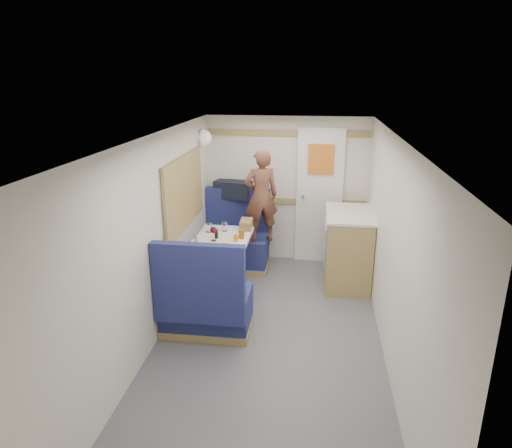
# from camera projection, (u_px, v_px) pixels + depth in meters

# --- Properties ---
(floor) EXTENTS (4.50, 4.50, 0.00)m
(floor) POSITION_uv_depth(u_px,v_px,m) (268.00, 345.00, 4.45)
(floor) COLOR #515156
(floor) RESTS_ON ground
(ceiling) EXTENTS (4.50, 4.50, 0.00)m
(ceiling) POSITION_uv_depth(u_px,v_px,m) (270.00, 139.00, 3.83)
(ceiling) COLOR silver
(ceiling) RESTS_ON wall_back
(wall_back) EXTENTS (2.20, 0.02, 2.00)m
(wall_back) POSITION_uv_depth(u_px,v_px,m) (287.00, 190.00, 6.26)
(wall_back) COLOR silver
(wall_back) RESTS_ON floor
(wall_left) EXTENTS (0.02, 4.50, 2.00)m
(wall_left) POSITION_uv_depth(u_px,v_px,m) (153.00, 244.00, 4.28)
(wall_left) COLOR silver
(wall_left) RESTS_ON floor
(wall_right) EXTENTS (0.02, 4.50, 2.00)m
(wall_right) POSITION_uv_depth(u_px,v_px,m) (393.00, 256.00, 4.00)
(wall_right) COLOR silver
(wall_right) RESTS_ON floor
(oak_trim_low) EXTENTS (2.15, 0.02, 0.08)m
(oak_trim_low) POSITION_uv_depth(u_px,v_px,m) (286.00, 201.00, 6.29)
(oak_trim_low) COLOR olive
(oak_trim_low) RESTS_ON wall_back
(oak_trim_high) EXTENTS (2.15, 0.02, 0.08)m
(oak_trim_high) POSITION_uv_depth(u_px,v_px,m) (288.00, 133.00, 6.00)
(oak_trim_high) COLOR olive
(oak_trim_high) RESTS_ON wall_back
(side_window) EXTENTS (0.04, 1.30, 0.72)m
(side_window) POSITION_uv_depth(u_px,v_px,m) (184.00, 192.00, 5.14)
(side_window) COLOR gray
(side_window) RESTS_ON wall_left
(rear_door) EXTENTS (0.62, 0.12, 1.86)m
(rear_door) POSITION_uv_depth(u_px,v_px,m) (319.00, 194.00, 6.18)
(rear_door) COLOR white
(rear_door) RESTS_ON wall_back
(dinette_table) EXTENTS (0.62, 0.92, 0.72)m
(dinette_table) POSITION_uv_depth(u_px,v_px,m) (222.00, 250.00, 5.30)
(dinette_table) COLOR white
(dinette_table) RESTS_ON floor
(bench_far) EXTENTS (0.90, 0.59, 1.05)m
(bench_far) POSITION_uv_depth(u_px,v_px,m) (236.00, 245.00, 6.20)
(bench_far) COLOR navy
(bench_far) RESTS_ON floor
(bench_near) EXTENTS (0.90, 0.59, 1.05)m
(bench_near) POSITION_uv_depth(u_px,v_px,m) (205.00, 306.00, 4.57)
(bench_near) COLOR navy
(bench_near) RESTS_ON floor
(ledge) EXTENTS (0.90, 0.14, 0.04)m
(ledge) POSITION_uv_depth(u_px,v_px,m) (238.00, 199.00, 6.26)
(ledge) COLOR olive
(ledge) RESTS_ON bench_far
(dome_light) EXTENTS (0.20, 0.20, 0.20)m
(dome_light) POSITION_uv_depth(u_px,v_px,m) (204.00, 138.00, 5.78)
(dome_light) COLOR white
(dome_light) RESTS_ON wall_left
(galley_counter) EXTENTS (0.57, 0.92, 0.92)m
(galley_counter) POSITION_uv_depth(u_px,v_px,m) (347.00, 248.00, 5.66)
(galley_counter) COLOR olive
(galley_counter) RESTS_ON floor
(person) EXTENTS (0.51, 0.42, 1.19)m
(person) POSITION_uv_depth(u_px,v_px,m) (261.00, 196.00, 5.78)
(person) COLOR brown
(person) RESTS_ON bench_far
(duffel_bag) EXTENTS (0.53, 0.33, 0.24)m
(duffel_bag) POSITION_uv_depth(u_px,v_px,m) (233.00, 189.00, 6.22)
(duffel_bag) COLOR black
(duffel_bag) RESTS_ON ledge
(tray) EXTENTS (0.24, 0.32, 0.02)m
(tray) POSITION_uv_depth(u_px,v_px,m) (231.00, 248.00, 4.93)
(tray) COLOR white
(tray) RESTS_ON dinette_table
(orange_fruit) EXTENTS (0.07, 0.07, 0.07)m
(orange_fruit) POSITION_uv_depth(u_px,v_px,m) (236.00, 237.00, 5.13)
(orange_fruit) COLOR #D46809
(orange_fruit) RESTS_ON tray
(cheese_block) EXTENTS (0.10, 0.07, 0.03)m
(cheese_block) POSITION_uv_depth(u_px,v_px,m) (227.00, 244.00, 4.98)
(cheese_block) COLOR #DED380
(cheese_block) RESTS_ON tray
(wine_glass) EXTENTS (0.08, 0.08, 0.17)m
(wine_glass) POSITION_uv_depth(u_px,v_px,m) (213.00, 230.00, 5.13)
(wine_glass) COLOR white
(wine_glass) RESTS_ON dinette_table
(tumbler_left) EXTENTS (0.07, 0.07, 0.12)m
(tumbler_left) POSITION_uv_depth(u_px,v_px,m) (194.00, 244.00, 4.91)
(tumbler_left) COLOR white
(tumbler_left) RESTS_ON dinette_table
(tumbler_mid) EXTENTS (0.07, 0.07, 0.11)m
(tumbler_mid) POSITION_uv_depth(u_px,v_px,m) (209.00, 227.00, 5.44)
(tumbler_mid) COLOR white
(tumbler_mid) RESTS_ON dinette_table
(tumbler_right) EXTENTS (0.07, 0.07, 0.11)m
(tumbler_right) POSITION_uv_depth(u_px,v_px,m) (225.00, 227.00, 5.48)
(tumbler_right) COLOR white
(tumbler_right) RESTS_ON dinette_table
(beer_glass) EXTENTS (0.07, 0.07, 0.10)m
(beer_glass) POSITION_uv_depth(u_px,v_px,m) (241.00, 234.00, 5.23)
(beer_glass) COLOR brown
(beer_glass) RESTS_ON dinette_table
(pepper_grinder) EXTENTS (0.04, 0.04, 0.10)m
(pepper_grinder) POSITION_uv_depth(u_px,v_px,m) (216.00, 234.00, 5.23)
(pepper_grinder) COLOR black
(pepper_grinder) RESTS_ON dinette_table
(bread_loaf) EXTENTS (0.15, 0.27, 0.11)m
(bread_loaf) POSITION_uv_depth(u_px,v_px,m) (246.00, 224.00, 5.56)
(bread_loaf) COLOR olive
(bread_loaf) RESTS_ON dinette_table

